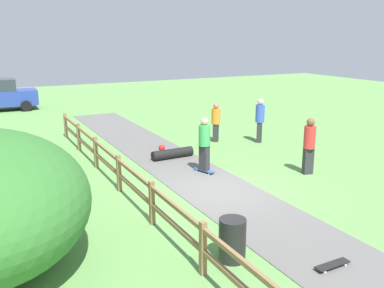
{
  "coord_description": "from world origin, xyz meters",
  "views": [
    {
      "loc": [
        -6.18,
        -10.34,
        4.5
      ],
      "look_at": [
        0.1,
        1.83,
        1.0
      ],
      "focal_mm": 40.08,
      "sensor_mm": 36.0,
      "label": 1
    }
  ],
  "objects_px": {
    "skater_fallen": "(172,153)",
    "skateboard_loose": "(332,265)",
    "trash_bin": "(232,240)",
    "bystander_blue": "(260,118)",
    "bystander_red": "(309,143)",
    "bystander_orange": "(216,121)",
    "skater_riding": "(204,142)"
  },
  "relations": [
    {
      "from": "bystander_red",
      "to": "skater_riding",
      "type": "bearing_deg",
      "value": 150.94
    },
    {
      "from": "skater_fallen",
      "to": "skateboard_loose",
      "type": "bearing_deg",
      "value": -92.92
    },
    {
      "from": "bystander_blue",
      "to": "bystander_orange",
      "type": "xyz_separation_m",
      "value": [
        -1.59,
        0.98,
        -0.13
      ]
    },
    {
      "from": "bystander_red",
      "to": "trash_bin",
      "type": "bearing_deg",
      "value": -145.52
    },
    {
      "from": "skateboard_loose",
      "to": "skater_riding",
      "type": "bearing_deg",
      "value": 84.0
    },
    {
      "from": "bystander_orange",
      "to": "bystander_red",
      "type": "distance_m",
      "value": 5.3
    },
    {
      "from": "skater_riding",
      "to": "skater_fallen",
      "type": "distance_m",
      "value": 2.27
    },
    {
      "from": "skater_fallen",
      "to": "bystander_orange",
      "type": "height_order",
      "value": "bystander_orange"
    },
    {
      "from": "skateboard_loose",
      "to": "bystander_red",
      "type": "distance_m",
      "value": 6.15
    },
    {
      "from": "skateboard_loose",
      "to": "bystander_orange",
      "type": "distance_m",
      "value": 10.64
    },
    {
      "from": "skater_fallen",
      "to": "bystander_red",
      "type": "relative_size",
      "value": 0.86
    },
    {
      "from": "trash_bin",
      "to": "skater_fallen",
      "type": "bearing_deg",
      "value": 74.67
    },
    {
      "from": "skater_riding",
      "to": "skateboard_loose",
      "type": "height_order",
      "value": "skater_riding"
    },
    {
      "from": "trash_bin",
      "to": "skater_fallen",
      "type": "xyz_separation_m",
      "value": [
        2.02,
        7.38,
        -0.25
      ]
    },
    {
      "from": "skater_fallen",
      "to": "bystander_blue",
      "type": "distance_m",
      "value": 4.5
    },
    {
      "from": "skater_riding",
      "to": "bystander_red",
      "type": "xyz_separation_m",
      "value": [
        3.01,
        -1.67,
        -0.02
      ]
    },
    {
      "from": "trash_bin",
      "to": "bystander_red",
      "type": "xyz_separation_m",
      "value": [
        5.27,
        3.62,
        0.6
      ]
    },
    {
      "from": "skateboard_loose",
      "to": "bystander_orange",
      "type": "relative_size",
      "value": 0.48
    },
    {
      "from": "skater_riding",
      "to": "skateboard_loose",
      "type": "bearing_deg",
      "value": -96.0
    },
    {
      "from": "trash_bin",
      "to": "bystander_orange",
      "type": "height_order",
      "value": "bystander_orange"
    },
    {
      "from": "trash_bin",
      "to": "bystander_blue",
      "type": "distance_m",
      "value": 10.2
    },
    {
      "from": "bystander_blue",
      "to": "trash_bin",
      "type": "bearing_deg",
      "value": -129.02
    },
    {
      "from": "trash_bin",
      "to": "bystander_red",
      "type": "bearing_deg",
      "value": 34.48
    },
    {
      "from": "bystander_blue",
      "to": "bystander_red",
      "type": "xyz_separation_m",
      "value": [
        -1.14,
        -4.29,
        -0.0
      ]
    },
    {
      "from": "skater_fallen",
      "to": "bystander_orange",
      "type": "bearing_deg",
      "value": 28.52
    },
    {
      "from": "bystander_red",
      "to": "bystander_orange",
      "type": "bearing_deg",
      "value": 94.92
    },
    {
      "from": "trash_bin",
      "to": "skateboard_loose",
      "type": "xyz_separation_m",
      "value": [
        1.58,
        -1.21,
        -0.36
      ]
    },
    {
      "from": "trash_bin",
      "to": "skater_riding",
      "type": "bearing_deg",
      "value": 66.81
    },
    {
      "from": "skater_fallen",
      "to": "bystander_orange",
      "type": "xyz_separation_m",
      "value": [
        2.8,
        1.52,
        0.72
      ]
    },
    {
      "from": "skater_riding",
      "to": "bystander_red",
      "type": "distance_m",
      "value": 3.44
    },
    {
      "from": "trash_bin",
      "to": "skater_fallen",
      "type": "height_order",
      "value": "trash_bin"
    },
    {
      "from": "skater_fallen",
      "to": "skateboard_loose",
      "type": "xyz_separation_m",
      "value": [
        -0.44,
        -8.59,
        -0.11
      ]
    }
  ]
}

